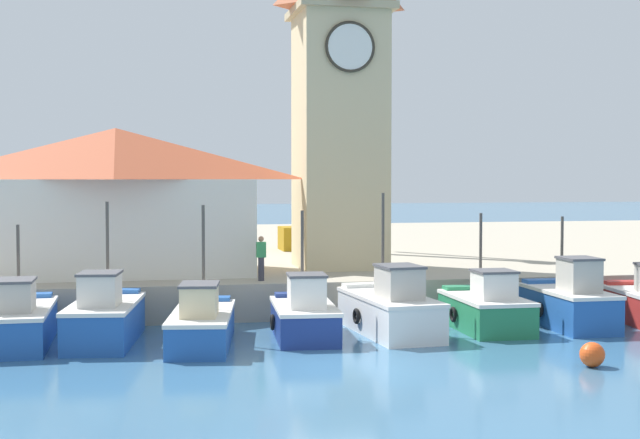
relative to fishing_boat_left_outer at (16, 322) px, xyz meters
name	(u,v)px	position (x,y,z in m)	size (l,w,h in m)	color
ground_plane	(339,365)	(8.90, -4.71, -0.74)	(300.00, 300.00, 0.00)	#386689
quay_wharf	(231,255)	(8.90, 22.91, -0.07)	(120.00, 40.00, 1.34)	#A89E89
fishing_boat_left_outer	(16,322)	(0.00, 0.00, 0.00)	(2.15, 4.93, 3.63)	#2356A8
fishing_boat_left_inner	(105,317)	(2.59, -0.07, 0.06)	(2.52, 4.98, 4.33)	#2356A8
fishing_boat_mid_left	(202,323)	(5.48, -1.05, -0.06)	(2.55, 5.39, 4.23)	#2356A8
fishing_boat_center	(304,316)	(8.75, -0.45, -0.03)	(2.21, 4.41, 4.02)	navy
fishing_boat_mid_right	(390,309)	(11.63, -0.27, 0.06)	(2.38, 5.27, 4.57)	silver
fishing_boat_right_inner	(486,308)	(14.96, -0.24, -0.01)	(2.18, 4.17, 3.88)	#237A4C
fishing_boat_right_outer	(569,303)	(17.93, -0.30, 0.10)	(1.97, 4.33, 3.75)	#2356A8
clock_tower	(340,92)	(11.86, 8.04, 7.86)	(3.95, 3.95, 15.36)	beige
warehouse_left	(116,199)	(2.83, 7.42, 3.51)	(10.68, 5.64, 5.65)	silver
port_crane_near	(296,120)	(11.75, 17.48, 7.31)	(5.49, 7.75, 18.56)	#976E11
mooring_buoy	(592,355)	(15.50, -6.29, -0.40)	(0.67, 0.67, 0.67)	#E54C19
dock_worker_near_tower	(261,257)	(8.00, 3.93, 1.45)	(0.34, 0.22, 1.62)	#33333D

